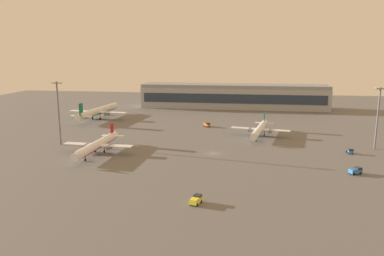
# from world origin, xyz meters

# --- Properties ---
(ground_plane) EXTENTS (416.00, 416.00, 0.00)m
(ground_plane) POSITION_xyz_m (0.00, 0.00, 0.00)
(ground_plane) COLOR #605E5B
(terminal_building) EXTENTS (128.02, 22.40, 16.40)m
(terminal_building) POSITION_xyz_m (3.25, 121.09, 8.09)
(terminal_building) COLOR #9EA3AD
(terminal_building) RESTS_ON ground
(airplane_taxiway_distant) EXTENTS (28.06, 36.06, 9.25)m
(airplane_taxiway_distant) POSITION_xyz_m (-44.74, -6.65, 3.50)
(airplane_taxiway_distant) COLOR white
(airplane_taxiway_distant) RESTS_ON ground
(airplane_near_gate) EXTENTS (27.64, 35.34, 9.10)m
(airplane_near_gate) POSITION_xyz_m (18.83, 32.74, 3.44)
(airplane_near_gate) COLOR white
(airplane_near_gate) RESTS_ON ground
(airplane_mid_apron) EXTENTS (35.73, 45.82, 11.75)m
(airplane_mid_apron) POSITION_xyz_m (-73.95, 65.40, 4.44)
(airplane_mid_apron) COLOR silver
(airplane_mid_apron) RESTS_ON ground
(cargo_loader) EXTENTS (3.07, 4.53, 2.25)m
(cargo_loader) POSITION_xyz_m (-0.17, -49.51, 1.18)
(cargo_loader) COLOR yellow
(cargo_loader) RESTS_ON ground
(baggage_tractor) EXTENTS (4.02, 4.50, 2.25)m
(baggage_tractor) POSITION_xyz_m (-8.02, 51.56, 1.18)
(baggage_tractor) COLOR #D85919
(baggage_tractor) RESTS_ON ground
(maintenance_van) EXTENTS (4.57, 3.70, 2.25)m
(maintenance_van) POSITION_xyz_m (47.99, -18.21, 1.18)
(maintenance_van) COLOR #3372BF
(maintenance_van) RESTS_ON ground
(pushback_tug) EXTENTS (2.14, 3.26, 2.05)m
(pushback_tug) POSITION_xyz_m (52.85, 7.08, 1.07)
(pushback_tug) COLOR #3372BF
(pushback_tug) RESTS_ON ground
(apron_light_west) EXTENTS (4.80, 0.90, 26.89)m
(apron_light_west) POSITION_xyz_m (-66.06, 4.80, 15.30)
(apron_light_west) COLOR slate
(apron_light_west) RESTS_ON ground
(apron_light_central) EXTENTS (4.80, 0.90, 25.25)m
(apron_light_central) POSITION_xyz_m (64.56, 16.17, 14.46)
(apron_light_central) COLOR slate
(apron_light_central) RESTS_ON ground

